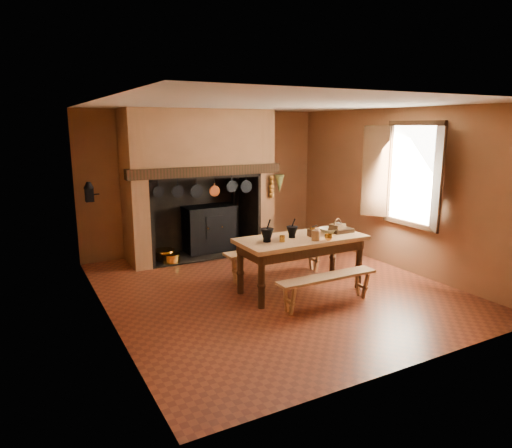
{
  "coord_description": "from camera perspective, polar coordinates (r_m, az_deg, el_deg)",
  "views": [
    {
      "loc": [
        -3.48,
        -5.84,
        2.5
      ],
      "look_at": [
        -0.15,
        0.3,
        0.99
      ],
      "focal_mm": 32.0,
      "sensor_mm": 36.0,
      "label": 1
    }
  ],
  "objects": [
    {
      "name": "floor",
      "position": [
        7.25,
        2.21,
        -7.98
      ],
      "size": [
        5.5,
        5.5,
        0.0
      ],
      "primitive_type": "plane",
      "color": "maroon",
      "rests_on": "ground"
    },
    {
      "name": "iron_range",
      "position": [
        9.2,
        -5.78,
        -0.51
      ],
      "size": [
        1.12,
        0.55,
        1.6
      ],
      "color": "black",
      "rests_on": "floor"
    },
    {
      "name": "bench_front",
      "position": [
        6.55,
        8.89,
        -7.3
      ],
      "size": [
        1.56,
        0.27,
        0.44
      ],
      "color": "tan",
      "rests_on": "floor"
    },
    {
      "name": "window",
      "position": [
        8.02,
        18.51,
        5.86
      ],
      "size": [
        0.39,
        1.75,
        1.76
      ],
      "color": "white",
      "rests_on": "wall_right"
    },
    {
      "name": "brass_cup",
      "position": [
        6.77,
        9.05,
        -1.65
      ],
      "size": [
        0.14,
        0.14,
        0.09
      ],
      "primitive_type": "imported",
      "rotation": [
        0.0,
        0.0,
        -0.26
      ],
      "color": "gold",
      "rests_on": "work_table"
    },
    {
      "name": "onion_string",
      "position": [
        8.93,
        1.95,
        4.68
      ],
      "size": [
        0.12,
        0.1,
        0.46
      ],
      "primitive_type": null,
      "color": "#A5691E",
      "rests_on": "chimney_breast"
    },
    {
      "name": "hanging_pans",
      "position": [
        8.35,
        -6.1,
        4.3
      ],
      "size": [
        1.92,
        0.29,
        0.27
      ],
      "color": "black",
      "rests_on": "chimney_breast"
    },
    {
      "name": "wall_front",
      "position": [
        4.79,
        19.38,
        -1.8
      ],
      "size": [
        5.0,
        0.02,
        2.8
      ],
      "primitive_type": "cube",
      "color": "#905A39",
      "rests_on": "floor"
    },
    {
      "name": "work_table",
      "position": [
        6.96,
        5.66,
        -2.71
      ],
      "size": [
        1.96,
        0.87,
        0.85
      ],
      "color": "tan",
      "rests_on": "floor"
    },
    {
      "name": "stoneware_crock",
      "position": [
        6.73,
        7.46,
        -1.43
      ],
      "size": [
        0.16,
        0.16,
        0.15
      ],
      "primitive_type": "cylinder",
      "rotation": [
        0.0,
        0.0,
        0.42
      ],
      "color": "brown",
      "rests_on": "work_table"
    },
    {
      "name": "chimney_breast",
      "position": [
        8.78,
        -7.18,
        7.62
      ],
      "size": [
        2.95,
        0.96,
        2.8
      ],
      "color": "#905A39",
      "rests_on": "floor"
    },
    {
      "name": "ceiling",
      "position": [
        6.81,
        2.41,
        14.72
      ],
      "size": [
        5.5,
        5.5,
        0.0
      ],
      "primitive_type": "plane",
      "rotation": [
        3.14,
        0.0,
        0.0
      ],
      "color": "silver",
      "rests_on": "back_wall"
    },
    {
      "name": "brass_mug_b",
      "position": [
        6.98,
        4.39,
        -1.14
      ],
      "size": [
        0.1,
        0.1,
        0.09
      ],
      "primitive_type": "cylinder",
      "rotation": [
        0.0,
        0.0,
        -0.4
      ],
      "color": "gold",
      "rests_on": "work_table"
    },
    {
      "name": "wicker_basket",
      "position": [
        7.31,
        10.12,
        -0.45
      ],
      "size": [
        0.28,
        0.23,
        0.22
      ],
      "rotation": [
        0.0,
        0.0,
        0.32
      ],
      "color": "#533618",
      "rests_on": "work_table"
    },
    {
      "name": "wooden_tray",
      "position": [
        7.33,
        10.62,
        -0.78
      ],
      "size": [
        0.35,
        0.25,
        0.06
      ],
      "primitive_type": "cube",
      "rotation": [
        0.0,
        0.0,
        -0.02
      ],
      "color": "#351E11",
      "rests_on": "work_table"
    },
    {
      "name": "back_wall",
      "position": [
        9.34,
        -6.39,
        5.37
      ],
      "size": [
        5.0,
        0.02,
        2.8
      ],
      "primitive_type": "cube",
      "color": "#905A39",
      "rests_on": "floor"
    },
    {
      "name": "mortar_small",
      "position": [
        6.86,
        4.53,
        -0.93
      ],
      "size": [
        0.17,
        0.17,
        0.29
      ],
      "rotation": [
        0.0,
        0.0,
        -0.4
      ],
      "color": "black",
      "rests_on": "work_table"
    },
    {
      "name": "mixing_bowl",
      "position": [
        7.27,
        9.12,
        -0.77
      ],
      "size": [
        0.33,
        0.33,
        0.07
      ],
      "primitive_type": "imported",
      "rotation": [
        0.0,
        0.0,
        0.13
      ],
      "color": "beige",
      "rests_on": "work_table"
    },
    {
      "name": "brass_mug_a",
      "position": [
        6.62,
        3.3,
        -1.84
      ],
      "size": [
        0.11,
        0.11,
        0.09
      ],
      "primitive_type": "cylinder",
      "rotation": [
        0.0,
        0.0,
        -0.43
      ],
      "color": "gold",
      "rests_on": "work_table"
    },
    {
      "name": "wall_left",
      "position": [
        6.03,
        -18.59,
        1.04
      ],
      "size": [
        0.02,
        5.5,
        2.8
      ],
      "primitive_type": "cube",
      "color": "#905A39",
      "rests_on": "floor"
    },
    {
      "name": "mortar_large",
      "position": [
        6.59,
        1.39,
        -1.31
      ],
      "size": [
        0.2,
        0.2,
        0.33
      ],
      "rotation": [
        0.0,
        0.0,
        -0.17
      ],
      "color": "black",
      "rests_on": "work_table"
    },
    {
      "name": "coffee_grinder",
      "position": [
        6.97,
        7.03,
        -1.03
      ],
      "size": [
        0.15,
        0.11,
        0.17
      ],
      "rotation": [
        0.0,
        0.0,
        -0.02
      ],
      "color": "#351E11",
      "rests_on": "work_table"
    },
    {
      "name": "glass_jar",
      "position": [
        7.4,
        10.31,
        -0.34
      ],
      "size": [
        0.09,
        0.09,
        0.14
      ],
      "primitive_type": "cylinder",
      "rotation": [
        0.0,
        0.0,
        0.23
      ],
      "color": "beige",
      "rests_on": "work_table"
    },
    {
      "name": "hearth_pans",
      "position": [
        8.76,
        -11.25,
        -3.97
      ],
      "size": [
        0.51,
        0.62,
        0.2
      ],
      "color": "gold",
      "rests_on": "floor"
    },
    {
      "name": "bench_back",
      "position": [
        7.61,
        2.68,
        -3.92
      ],
      "size": [
        1.84,
        0.32,
        0.52
      ],
      "color": "tan",
      "rests_on": "floor"
    },
    {
      "name": "wall_coffee_mill",
      "position": [
        7.53,
        -20.15,
        3.96
      ],
      "size": [
        0.23,
        0.16,
        0.31
      ],
      "color": "black",
      "rests_on": "wall_left"
    },
    {
      "name": "herb_bunch",
      "position": [
        9.01,
        2.94,
        5.06
      ],
      "size": [
        0.2,
        0.2,
        0.35
      ],
      "primitive_type": "cone",
      "rotation": [
        3.14,
        0.0,
        0.0
      ],
      "color": "#51592A",
      "rests_on": "chimney_breast"
    },
    {
      "name": "wall_right",
      "position": [
        8.43,
        17.11,
        4.18
      ],
      "size": [
        0.02,
        5.5,
        2.8
      ],
      "primitive_type": "cube",
      "color": "#905A39",
      "rests_on": "floor"
    }
  ]
}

